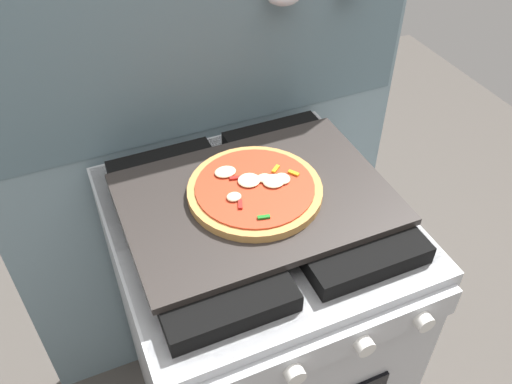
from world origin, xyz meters
TOP-DOWN VIEW (x-y plane):
  - kitchen_backsplash at (0.00, 0.33)m, footprint 1.10×0.09m
  - stove at (-0.00, -0.00)m, footprint 0.60×0.64m
  - baking_tray at (0.00, 0.00)m, footprint 0.54×0.38m
  - pizza_left at (-0.00, 0.01)m, footprint 0.28×0.28m

SIDE VIEW (x-z plane):
  - stove at x=0.00m, z-range 0.00..0.90m
  - kitchen_backsplash at x=0.00m, z-range 0.01..1.56m
  - baking_tray at x=0.00m, z-range 0.90..0.92m
  - pizza_left at x=0.00m, z-range 0.91..0.94m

